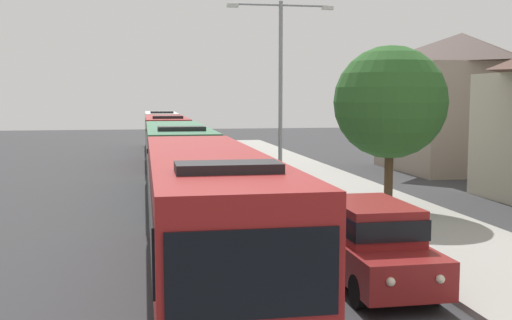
{
  "coord_description": "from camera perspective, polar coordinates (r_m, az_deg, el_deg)",
  "views": [
    {
      "loc": [
        -2.66,
        -4.1,
        4.29
      ],
      "look_at": [
        1.01,
        16.15,
        2.2
      ],
      "focal_mm": 43.39,
      "sensor_mm": 36.0,
      "label": 1
    }
  ],
  "objects": [
    {
      "name": "house_distant_gabled",
      "position": [
        38.24,
        18.28,
        5.19
      ],
      "size": [
        7.75,
        8.38,
        8.01
      ],
      "color": "gray",
      "rests_on": "ground_plane"
    },
    {
      "name": "roadside_tree",
      "position": [
        23.19,
        12.27,
        5.21
      ],
      "size": [
        4.13,
        4.13,
        6.02
      ],
      "color": "#4C3823",
      "rests_on": "sidewalk"
    },
    {
      "name": "bus_second_in_line",
      "position": [
        26.77,
        -7.3,
        0.19
      ],
      "size": [
        2.58,
        12.02,
        3.21
      ],
      "color": "#33724C",
      "rests_on": "ground_plane"
    },
    {
      "name": "bus_lead",
      "position": [
        14.05,
        -4.54,
        -4.86
      ],
      "size": [
        2.58,
        12.14,
        3.21
      ],
      "color": "maroon",
      "rests_on": "ground_plane"
    },
    {
      "name": "bus_middle",
      "position": [
        39.62,
        -8.27,
        1.98
      ],
      "size": [
        2.58,
        10.49,
        3.21
      ],
      "color": "maroon",
      "rests_on": "ground_plane"
    },
    {
      "name": "streetlamp_mid",
      "position": [
        31.2,
        2.28,
        8.02
      ],
      "size": [
        5.37,
        0.28,
        8.87
      ],
      "color": "gray",
      "rests_on": "sidewalk"
    },
    {
      "name": "white_suv",
      "position": [
        14.47,
        10.58,
        -7.3
      ],
      "size": [
        1.86,
        4.68,
        1.9
      ],
      "color": "maroon",
      "rests_on": "ground_plane"
    },
    {
      "name": "bus_fourth_in_line",
      "position": [
        51.55,
        -8.74,
        2.85
      ],
      "size": [
        2.58,
        10.55,
        3.21
      ],
      "color": "silver",
      "rests_on": "ground_plane"
    }
  ]
}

